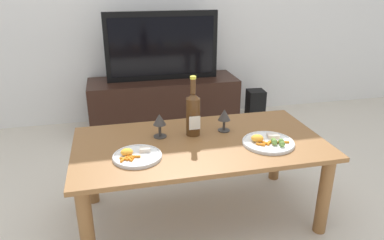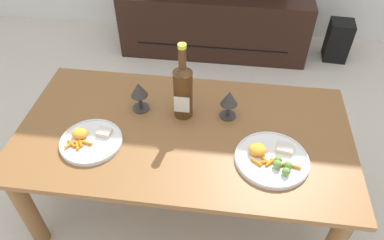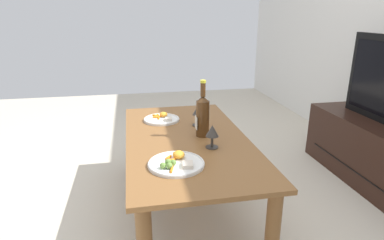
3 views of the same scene
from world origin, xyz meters
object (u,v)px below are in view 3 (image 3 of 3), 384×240
at_px(dining_table, 187,150).
at_px(dinner_plate_right, 176,163).
at_px(wine_bottle, 203,115).
at_px(dinner_plate_left, 162,119).
at_px(goblet_right, 212,132).
at_px(goblet_left, 198,112).

xyz_separation_m(dining_table, dinner_plate_right, (0.35, -0.12, 0.09)).
distance_m(wine_bottle, dinner_plate_left, 0.42).
relative_size(goblet_right, dinner_plate_right, 0.47).
height_order(goblet_right, dinner_plate_left, goblet_right).
bearing_deg(goblet_left, dining_table, -28.71).
relative_size(wine_bottle, dinner_plate_left, 1.40).
xyz_separation_m(goblet_right, dinner_plate_right, (0.18, -0.23, -0.08)).
relative_size(goblet_right, dinner_plate_left, 0.54).
height_order(wine_bottle, goblet_right, wine_bottle).
relative_size(wine_bottle, dinner_plate_right, 1.23).
relative_size(goblet_left, goblet_right, 1.03).
bearing_deg(dining_table, goblet_left, 151.29).
bearing_deg(dinner_plate_right, wine_bottle, 149.60).
bearing_deg(dinner_plate_right, goblet_left, 157.81).
bearing_deg(wine_bottle, dinner_plate_right, -30.40).
height_order(goblet_left, dinner_plate_left, goblet_left).
height_order(dining_table, dinner_plate_right, dinner_plate_right).
height_order(dining_table, goblet_right, goblet_right).
bearing_deg(goblet_right, dining_table, -147.19).
height_order(wine_bottle, dinner_plate_right, wine_bottle).
bearing_deg(goblet_left, dinner_plate_right, -22.19).
relative_size(goblet_left, dinner_plate_left, 0.56).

